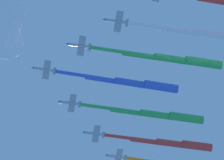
{
  "coord_description": "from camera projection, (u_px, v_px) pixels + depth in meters",
  "views": [
    {
      "loc": [
        -89.44,
        76.88,
        25.92
      ],
      "look_at": [
        0.0,
        0.0,
        210.88
      ],
      "focal_mm": 86.34,
      "sensor_mm": 36.0,
      "label": 1
    }
  ],
  "objects": [
    {
      "name": "jet_starboard_inner",
      "position": [
        157.0,
        115.0,
        227.81
      ],
      "size": [
        35.34,
        54.54,
        3.93
      ],
      "color": "#9EA3AD"
    },
    {
      "name": "jet_starboard_mid",
      "position": [
        171.0,
        143.0,
        235.16
      ],
      "size": [
        32.98,
        50.18,
        3.97
      ],
      "color": "#9EA3AD"
    },
    {
      "name": "jet_lead",
      "position": [
        132.0,
        83.0,
        220.67
      ],
      "size": [
        33.71,
        53.45,
        3.86
      ],
      "color": "#9EA3AD"
    },
    {
      "name": "jet_port_inner",
      "position": [
        173.0,
        59.0,
        213.86
      ],
      "size": [
        35.58,
        54.87,
        4.02
      ],
      "color": "#9EA3AD"
    },
    {
      "name": "jet_port_mid",
      "position": [
        213.0,
        34.0,
        206.17
      ],
      "size": [
        36.0,
        54.47,
        3.91
      ],
      "color": "#9EA3AD"
    }
  ]
}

